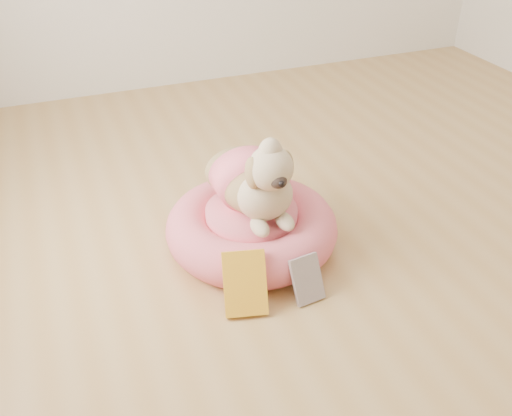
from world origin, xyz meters
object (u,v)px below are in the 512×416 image
object	(u,v)px
pet_bed	(252,228)
book_white	(307,279)
book_yellow	(245,283)
dog	(255,166)

from	to	relation	value
pet_bed	book_white	size ratio (longest dim) A/B	4.00
pet_bed	book_yellow	distance (m)	0.38
pet_bed	book_yellow	world-z (taller)	book_yellow
dog	book_white	distance (m)	0.48
pet_bed	book_white	xyz separation A→B (m)	(0.07, -0.38, -0.00)
dog	book_yellow	xyz separation A→B (m)	(-0.17, -0.34, -0.27)
book_yellow	book_white	xyz separation A→B (m)	(0.23, -0.04, -0.02)
book_yellow	book_white	size ratio (longest dim) A/B	1.32
dog	book_white	bearing A→B (deg)	-82.38
dog	pet_bed	bearing A→B (deg)	-177.05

